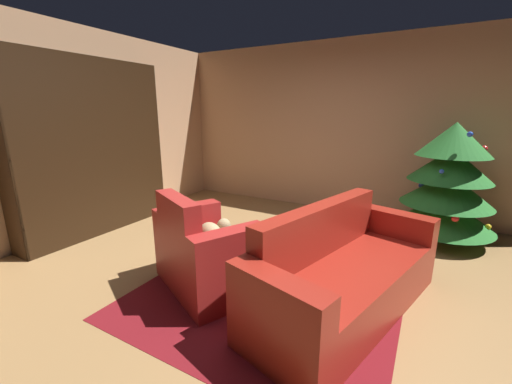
{
  "coord_description": "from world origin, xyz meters",
  "views": [
    {
      "loc": [
        1.15,
        -2.48,
        1.61
      ],
      "look_at": [
        -0.3,
        0.12,
        0.84
      ],
      "focal_mm": 22.07,
      "sensor_mm": 36.0,
      "label": 1
    }
  ],
  "objects_px": {
    "coffee_table": "(262,246)",
    "book_stack_on_table": "(259,235)",
    "bookshelf_unit": "(102,149)",
    "couch_red": "(343,276)",
    "bottle_on_table": "(279,233)",
    "decorated_tree": "(448,183)",
    "armchair_red": "(204,254)"
  },
  "relations": [
    {
      "from": "decorated_tree",
      "to": "bottle_on_table",
      "type": "bearing_deg",
      "value": -123.47
    },
    {
      "from": "bookshelf_unit",
      "to": "armchair_red",
      "type": "relative_size",
      "value": 1.88
    },
    {
      "from": "bookshelf_unit",
      "to": "couch_red",
      "type": "relative_size",
      "value": 1.09
    },
    {
      "from": "couch_red",
      "to": "bottle_on_table",
      "type": "xyz_separation_m",
      "value": [
        -0.6,
        0.03,
        0.24
      ]
    },
    {
      "from": "coffee_table",
      "to": "decorated_tree",
      "type": "relative_size",
      "value": 0.42
    },
    {
      "from": "armchair_red",
      "to": "book_stack_on_table",
      "type": "xyz_separation_m",
      "value": [
        0.39,
        0.33,
        0.15
      ]
    },
    {
      "from": "book_stack_on_table",
      "to": "decorated_tree",
      "type": "xyz_separation_m",
      "value": [
        1.55,
        2.02,
        0.27
      ]
    },
    {
      "from": "book_stack_on_table",
      "to": "decorated_tree",
      "type": "relative_size",
      "value": 0.15
    },
    {
      "from": "bookshelf_unit",
      "to": "book_stack_on_table",
      "type": "height_order",
      "value": "bookshelf_unit"
    },
    {
      "from": "bottle_on_table",
      "to": "decorated_tree",
      "type": "xyz_separation_m",
      "value": [
        1.34,
        2.03,
        0.21
      ]
    },
    {
      "from": "bottle_on_table",
      "to": "decorated_tree",
      "type": "relative_size",
      "value": 0.19
    },
    {
      "from": "bottle_on_table",
      "to": "coffee_table",
      "type": "bearing_deg",
      "value": -178.57
    },
    {
      "from": "book_stack_on_table",
      "to": "bottle_on_table",
      "type": "height_order",
      "value": "bottle_on_table"
    },
    {
      "from": "book_stack_on_table",
      "to": "bottle_on_table",
      "type": "xyz_separation_m",
      "value": [
        0.21,
        -0.01,
        0.06
      ]
    },
    {
      "from": "coffee_table",
      "to": "book_stack_on_table",
      "type": "relative_size",
      "value": 2.85
    },
    {
      "from": "coffee_table",
      "to": "book_stack_on_table",
      "type": "height_order",
      "value": "book_stack_on_table"
    },
    {
      "from": "coffee_table",
      "to": "bottle_on_table",
      "type": "xyz_separation_m",
      "value": [
        0.17,
        0.0,
        0.16
      ]
    },
    {
      "from": "bookshelf_unit",
      "to": "bottle_on_table",
      "type": "xyz_separation_m",
      "value": [
        2.77,
        -0.28,
        -0.57
      ]
    },
    {
      "from": "bottle_on_table",
      "to": "couch_red",
      "type": "bearing_deg",
      "value": -2.85
    },
    {
      "from": "armchair_red",
      "to": "decorated_tree",
      "type": "height_order",
      "value": "decorated_tree"
    },
    {
      "from": "couch_red",
      "to": "decorated_tree",
      "type": "bearing_deg",
      "value": 70.29
    },
    {
      "from": "book_stack_on_table",
      "to": "couch_red",
      "type": "bearing_deg",
      "value": -2.62
    },
    {
      "from": "coffee_table",
      "to": "decorated_tree",
      "type": "height_order",
      "value": "decorated_tree"
    },
    {
      "from": "bottle_on_table",
      "to": "decorated_tree",
      "type": "bearing_deg",
      "value": 56.53
    },
    {
      "from": "bookshelf_unit",
      "to": "book_stack_on_table",
      "type": "xyz_separation_m",
      "value": [
        2.56,
        -0.28,
        -0.63
      ]
    },
    {
      "from": "bottle_on_table",
      "to": "armchair_red",
      "type": "bearing_deg",
      "value": -151.79
    },
    {
      "from": "book_stack_on_table",
      "to": "bottle_on_table",
      "type": "distance_m",
      "value": 0.22
    },
    {
      "from": "armchair_red",
      "to": "book_stack_on_table",
      "type": "bearing_deg",
      "value": 40.13
    },
    {
      "from": "bookshelf_unit",
      "to": "couch_red",
      "type": "xyz_separation_m",
      "value": [
        3.37,
        -0.31,
        -0.82
      ]
    },
    {
      "from": "couch_red",
      "to": "book_stack_on_table",
      "type": "height_order",
      "value": "couch_red"
    },
    {
      "from": "book_stack_on_table",
      "to": "bottle_on_table",
      "type": "bearing_deg",
      "value": -1.96
    },
    {
      "from": "coffee_table",
      "to": "book_stack_on_table",
      "type": "distance_m",
      "value": 0.11
    }
  ]
}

